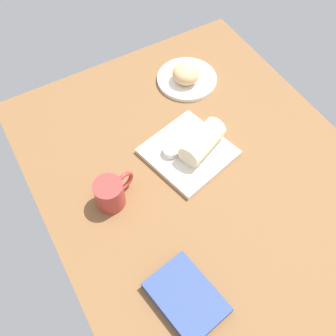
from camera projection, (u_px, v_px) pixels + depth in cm
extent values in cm
cube|color=brown|center=(200.00, 173.00, 113.27)|extent=(110.00, 90.00, 4.00)
cylinder|color=white|center=(187.00, 79.00, 130.70)|extent=(20.18, 20.18, 1.40)
ellipsoid|color=#DEB278|center=(186.00, 74.00, 126.69)|extent=(12.40, 12.33, 6.25)
cube|color=silver|center=(188.00, 152.00, 113.99)|extent=(27.00, 27.00, 1.60)
cylinder|color=silver|center=(171.00, 151.00, 111.90)|extent=(4.97, 4.97, 2.32)
cylinder|color=#BF6223|center=(171.00, 149.00, 111.17)|extent=(4.08, 4.08, 0.40)
cylinder|color=beige|center=(202.00, 142.00, 110.77)|extent=(12.01, 16.19, 6.94)
cube|color=#33477F|center=(186.00, 298.00, 90.39)|extent=(19.98, 15.65, 2.84)
cylinder|color=#B23833|center=(110.00, 194.00, 102.14)|extent=(7.94, 7.94, 8.79)
cylinder|color=#A76A46|center=(108.00, 187.00, 98.96)|extent=(6.51, 6.51, 0.40)
torus|color=#B23833|center=(124.00, 181.00, 104.34)|extent=(3.14, 6.53, 6.47)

